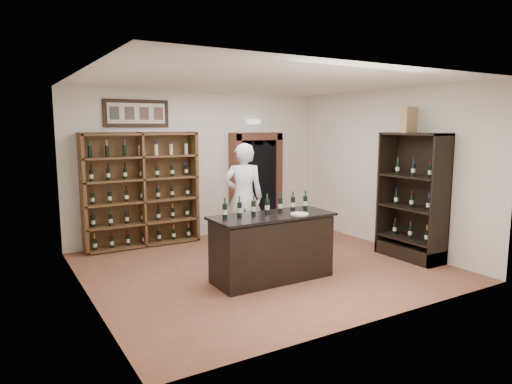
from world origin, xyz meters
TOP-DOWN VIEW (x-y plane):
  - floor at (0.00, 0.00)m, footprint 5.50×5.50m
  - ceiling at (0.00, 0.00)m, footprint 5.50×5.50m
  - wall_back at (0.00, 2.50)m, footprint 5.50×0.04m
  - wall_left at (-2.75, 0.00)m, footprint 0.04×5.00m
  - wall_right at (2.75, 0.00)m, footprint 0.04×5.00m
  - wine_shelf at (-1.30, 2.33)m, footprint 2.20×0.38m
  - framed_picture at (-1.30, 2.47)m, footprint 1.25×0.04m
  - arched_doorway at (1.25, 2.33)m, footprint 1.17×0.35m
  - emergency_light at (1.25, 2.42)m, footprint 0.30×0.10m
  - tasting_counter at (-0.20, -0.60)m, footprint 1.88×0.78m
  - counter_bottle_0 at (-0.92, -0.46)m, footprint 0.07×0.07m
  - counter_bottle_1 at (-0.68, -0.46)m, footprint 0.07×0.07m
  - counter_bottle_2 at (-0.44, -0.46)m, footprint 0.07×0.07m
  - counter_bottle_3 at (-0.20, -0.46)m, footprint 0.07×0.07m
  - counter_bottle_4 at (0.04, -0.46)m, footprint 0.07×0.07m
  - counter_bottle_5 at (0.28, -0.46)m, footprint 0.07×0.07m
  - counter_bottle_6 at (0.52, -0.46)m, footprint 0.07×0.07m
  - side_cabinet at (2.52, -0.90)m, footprint 0.48×1.20m
  - shopkeeper at (0.25, 1.08)m, footprint 0.87×0.74m
  - plate at (0.15, -0.81)m, footprint 0.27×0.27m
  - wine_crate at (2.45, -0.79)m, footprint 0.32×0.16m

SIDE VIEW (x-z plane):
  - floor at x=0.00m, z-range 0.00..0.00m
  - tasting_counter at x=-0.20m, z-range -0.01..0.99m
  - side_cabinet at x=2.52m, z-range -0.35..1.85m
  - shopkeeper at x=0.25m, z-range 0.00..2.01m
  - plate at x=0.15m, z-range 1.00..1.02m
  - wine_shelf at x=-1.30m, z-range 0.00..2.20m
  - counter_bottle_0 at x=-0.92m, z-range 0.96..1.26m
  - counter_bottle_1 at x=-0.68m, z-range 0.96..1.26m
  - counter_bottle_2 at x=-0.44m, z-range 0.96..1.26m
  - counter_bottle_3 at x=-0.20m, z-range 0.96..1.26m
  - counter_bottle_4 at x=0.04m, z-range 0.96..1.26m
  - counter_bottle_5 at x=0.28m, z-range 0.96..1.26m
  - counter_bottle_6 at x=0.52m, z-range 0.96..1.26m
  - arched_doorway at x=1.25m, z-range 0.05..2.22m
  - wall_back at x=0.00m, z-range 0.00..3.00m
  - wall_left at x=-2.75m, z-range 0.00..3.00m
  - wall_right at x=2.75m, z-range 0.00..3.00m
  - emergency_light at x=1.25m, z-range 2.35..2.45m
  - wine_crate at x=2.45m, z-range 2.20..2.64m
  - framed_picture at x=-1.30m, z-range 2.29..2.81m
  - ceiling at x=0.00m, z-range 3.00..3.00m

